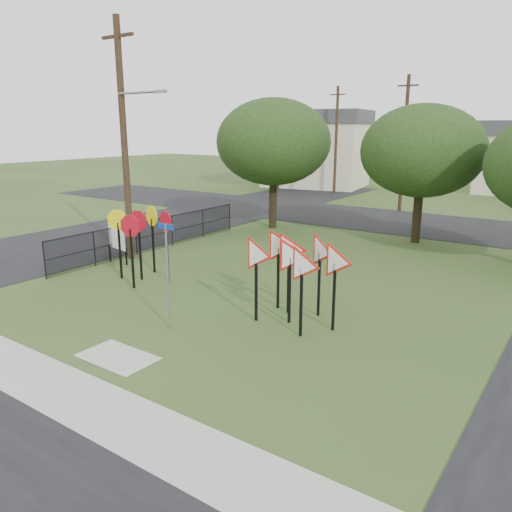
{
  "coord_description": "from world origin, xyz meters",
  "views": [
    {
      "loc": [
        9.56,
        -9.9,
        5.7
      ],
      "look_at": [
        0.52,
        3.0,
        1.6
      ],
      "focal_mm": 35.0,
      "sensor_mm": 36.0,
      "label": 1
    }
  ],
  "objects_px": {
    "stop_sign_cluster": "(141,229)",
    "info_board": "(117,239)",
    "yield_sign_cluster": "(295,259)",
    "street_name_sign": "(168,270)"
  },
  "relations": [
    {
      "from": "stop_sign_cluster",
      "to": "yield_sign_cluster",
      "type": "height_order",
      "value": "stop_sign_cluster"
    },
    {
      "from": "stop_sign_cluster",
      "to": "info_board",
      "type": "bearing_deg",
      "value": 159.04
    },
    {
      "from": "stop_sign_cluster",
      "to": "info_board",
      "type": "height_order",
      "value": "stop_sign_cluster"
    },
    {
      "from": "stop_sign_cluster",
      "to": "street_name_sign",
      "type": "bearing_deg",
      "value": -34.32
    },
    {
      "from": "street_name_sign",
      "to": "info_board",
      "type": "relative_size",
      "value": 1.96
    },
    {
      "from": "stop_sign_cluster",
      "to": "info_board",
      "type": "relative_size",
      "value": 1.71
    },
    {
      "from": "street_name_sign",
      "to": "stop_sign_cluster",
      "type": "xyz_separation_m",
      "value": [
        -4.19,
        2.86,
        0.22
      ]
    },
    {
      "from": "street_name_sign",
      "to": "info_board",
      "type": "xyz_separation_m",
      "value": [
        -6.92,
        3.9,
        -0.72
      ]
    },
    {
      "from": "street_name_sign",
      "to": "info_board",
      "type": "bearing_deg",
      "value": 150.56
    },
    {
      "from": "street_name_sign",
      "to": "stop_sign_cluster",
      "type": "bearing_deg",
      "value": 145.68
    }
  ]
}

